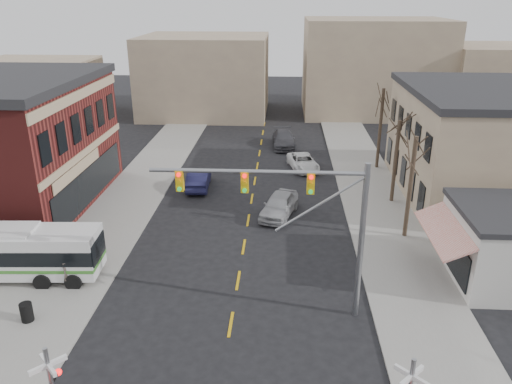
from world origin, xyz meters
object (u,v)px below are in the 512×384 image
trash_bin (27,312)px  car_b (199,179)px  traffic_signal_mast (304,208)px  car_c (303,162)px  car_d (284,139)px  car_a (279,205)px  pedestrian_far (56,253)px  pedestrian_near (67,274)px

trash_bin → car_b: (5.39, 18.57, 0.19)m
traffic_signal_mast → car_b: 19.40m
car_c → traffic_signal_mast: bearing=-104.7°
traffic_signal_mast → car_c: 22.78m
car_b → car_d: (6.94, 12.27, 0.01)m
car_a → car_b: bearing=157.9°
car_a → car_d: bearing=104.9°
car_b → pedestrian_far: pedestrian_far is taller
car_b → car_a: bearing=138.8°
car_d → pedestrian_near: bearing=-116.2°
car_d → car_a: bearing=-94.4°
car_a → pedestrian_far: size_ratio=3.01×
traffic_signal_mast → pedestrian_near: size_ratio=6.16×
traffic_signal_mast → pedestrian_far: traffic_signal_mast is taller
trash_bin → pedestrian_near: bearing=75.6°
traffic_signal_mast → car_a: (-1.23, 11.80, -4.91)m
car_a → car_d: size_ratio=0.88×
car_a → pedestrian_near: bearing=-121.9°
car_d → pedestrian_far: pedestrian_far is taller
pedestrian_far → car_d: bearing=18.8°
car_b → car_d: car_d is taller
traffic_signal_mast → car_d: bearing=91.9°
trash_bin → pedestrian_near: (0.78, 3.04, 0.33)m
pedestrian_near → pedestrian_far: (-1.60, 2.29, -0.01)m
car_b → pedestrian_far: 14.62m
car_c → pedestrian_near: bearing=-135.4°
trash_bin → pedestrian_near: size_ratio=0.59×
trash_bin → car_b: 19.34m
trash_bin → pedestrian_far: pedestrian_far is taller
trash_bin → pedestrian_far: bearing=98.7°
pedestrian_far → car_a: bearing=-12.0°
trash_bin → car_d: 33.22m
pedestrian_near → car_d: bearing=-15.8°
car_d → car_c: bearing=-79.3°
traffic_signal_mast → car_b: (-7.93, 17.00, -4.96)m
car_a → car_b: car_a is taller
trash_bin → car_c: size_ratio=0.20×
traffic_signal_mast → car_a: 12.84m
traffic_signal_mast → car_b: bearing=115.0°
traffic_signal_mast → pedestrian_far: (-14.13, 3.76, -4.81)m
traffic_signal_mast → pedestrian_near: 13.51m
pedestrian_far → car_c: bearing=7.1°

